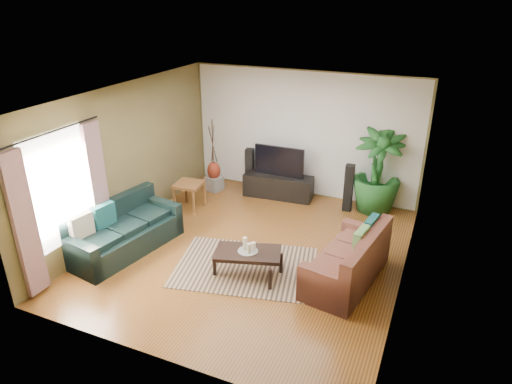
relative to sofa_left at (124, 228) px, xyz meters
The scene contains 28 objects.
floor 2.23m from the sofa_left, 21.78° to the left, with size 5.50×5.50×0.00m, color brown.
ceiling 3.16m from the sofa_left, 21.78° to the left, with size 5.50×5.50×0.00m, color white.
wall_back 4.21m from the sofa_left, 60.25° to the left, with size 5.00×5.00×0.00m, color olive.
wall_front 2.96m from the sofa_left, 43.55° to the right, with size 5.00×5.00×0.00m, color olive.
wall_left 1.32m from the sofa_left, 119.67° to the left, with size 5.50×5.50×0.00m, color olive.
wall_right 4.70m from the sofa_left, 10.17° to the left, with size 5.50×5.50×0.00m, color olive.
backwall_panel 4.20m from the sofa_left, 60.18° to the left, with size 4.90×4.90×0.00m, color white.
window_pane 1.33m from the sofa_left, 119.42° to the right, with size 1.80×1.80×0.00m, color white.
curtain_near 1.74m from the sofa_left, 104.36° to the right, with size 0.08×0.35×2.20m, color gray.
curtain_far 0.83m from the sofa_left, behind, with size 0.08×0.35×2.20m, color gray.
curtain_rod 2.07m from the sofa_left, 116.58° to the right, with size 0.03×0.03×1.90m, color black.
sofa_left is the anchor object (origin of this frame).
sofa_right 3.78m from the sofa_left, ahead, with size 1.78×0.80×0.85m, color brown.
area_rug 2.21m from the sofa_left, ahead, with size 2.26×1.60×0.01m, color #A17E5F.
coffee_table 2.28m from the sofa_left, ahead, with size 1.03×0.56×0.42m, color black.
candle_tray 2.27m from the sofa_left, ahead, with size 0.32×0.32×0.01m, color gray.
candle_tall 2.22m from the sofa_left, ahead, with size 0.07×0.07×0.21m, color #F3EBCD.
candle_mid 2.31m from the sofa_left, ahead, with size 0.07×0.07×0.16m, color beige.
candle_short 2.35m from the sofa_left, ahead, with size 0.07×0.07×0.13m, color beige.
tv_stand 3.55m from the sofa_left, 62.36° to the left, with size 1.50×0.45×0.50m, color black.
television 3.59m from the sofa_left, 62.51° to the left, with size 1.10×0.06×0.65m, color black.
speaker_left 3.43m from the sofa_left, 75.00° to the left, with size 0.17×0.19×0.95m, color black.
speaker_right 4.45m from the sofa_left, 44.32° to the left, with size 0.18×0.20×0.98m, color black.
potted_plant 4.97m from the sofa_left, 41.99° to the left, with size 0.97×0.97×1.72m, color #1B521F.
plant_pot 4.96m from the sofa_left, 41.99° to the left, with size 0.32×0.32×0.25m, color black.
pedestal 2.94m from the sofa_left, 86.41° to the left, with size 0.32×0.32×0.32m, color gray.
vase 2.93m from the sofa_left, 86.41° to the left, with size 0.29×0.29×0.41m, color maroon.
side_table 1.89m from the sofa_left, 84.91° to the left, with size 0.54×0.54×0.57m, color brown.
Camera 1 is at (2.78, -6.24, 4.17)m, focal length 32.00 mm.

